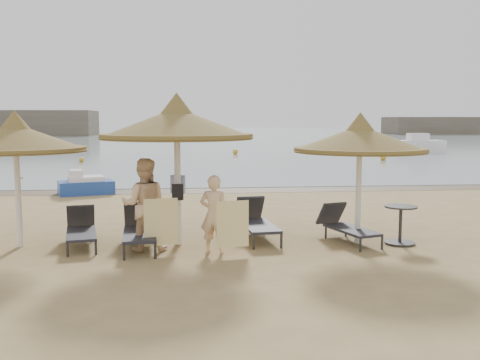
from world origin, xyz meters
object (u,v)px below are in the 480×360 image
object	(u,v)px
palapa_center	(177,124)
lounger_far_left	(81,229)
palapa_left	(16,138)
side_table	(400,226)
pedal_boat	(85,185)
lounger_far_right	(345,225)
person_left	(144,197)
person_right	(214,208)
palapa_right	(360,139)
lounger_near_left	(139,228)
lounger_near_right	(256,221)

from	to	relation	value
palapa_center	lounger_far_left	size ratio (longest dim) A/B	1.76
palapa_left	side_table	size ratio (longest dim) A/B	3.48
lounger_far_left	pedal_boat	bearing A→B (deg)	88.70
palapa_center	lounger_far_right	distance (m)	4.27
person_left	person_right	world-z (taller)	person_left
palapa_left	lounger_far_left	size ratio (longest dim) A/B	1.56
palapa_right	pedal_boat	distance (m)	11.27
person_left	lounger_far_left	bearing A→B (deg)	-23.23
palapa_center	lounger_near_left	xyz separation A→B (m)	(-0.81, -0.15, -2.17)
lounger_near_left	side_table	distance (m)	5.55
palapa_right	lounger_far_right	distance (m)	1.91
palapa_center	side_table	bearing A→B (deg)	-5.35
side_table	person_left	size ratio (longest dim) A/B	0.38
lounger_near_right	person_right	world-z (taller)	person_right
palapa_center	side_table	size ratio (longest dim) A/B	3.92
lounger_far_left	person_right	bearing A→B (deg)	-30.78
lounger_near_left	lounger_near_right	distance (m)	2.60
lounger_far_left	side_table	xyz separation A→B (m)	(6.79, -0.57, 0.03)
person_right	palapa_left	bearing A→B (deg)	4.22
palapa_center	lounger_near_left	distance (m)	2.32
palapa_center	person_right	world-z (taller)	palapa_center
lounger_near_left	person_left	world-z (taller)	person_left
palapa_left	lounger_near_right	size ratio (longest dim) A/B	1.43
lounger_near_right	person_right	size ratio (longest dim) A/B	1.10
lounger_near_left	palapa_center	bearing A→B (deg)	5.44
lounger_near_left	side_table	bearing A→B (deg)	-8.05
lounger_near_left	pedal_boat	bearing A→B (deg)	102.75
lounger_near_left	pedal_boat	xyz separation A→B (m)	(-2.64, 8.25, -0.07)
lounger_near_right	lounger_far_right	size ratio (longest dim) A/B	1.09
lounger_near_right	lounger_far_right	bearing A→B (deg)	-20.89
palapa_center	side_table	xyz separation A→B (m)	(4.74, -0.44, -2.17)
person_right	lounger_far_left	bearing A→B (deg)	-2.00
lounger_near_left	pedal_boat	distance (m)	8.66
palapa_right	side_table	size ratio (longest dim) A/B	3.43
palapa_left	side_table	xyz separation A→B (m)	(8.04, -0.54, -1.88)
palapa_left	pedal_boat	size ratio (longest dim) A/B	1.35
lounger_far_right	lounger_near_right	bearing A→B (deg)	148.76
palapa_left	lounger_near_right	world-z (taller)	palapa_left
lounger_near_right	lounger_far_right	distance (m)	1.99
lounger_near_left	lounger_near_right	size ratio (longest dim) A/B	0.99
palapa_left	pedal_boat	xyz separation A→B (m)	(-0.14, 8.01, -1.95)
lounger_far_left	lounger_far_right	xyz separation A→B (m)	(5.71, -0.17, -0.00)
lounger_near_left	lounger_near_right	world-z (taller)	lounger_near_right
pedal_boat	lounger_near_right	bearing A→B (deg)	-73.46
side_table	lounger_near_right	bearing A→B (deg)	163.39
lounger_far_left	pedal_boat	distance (m)	8.09
palapa_right	person_right	bearing A→B (deg)	-169.21
person_left	person_right	xyz separation A→B (m)	(1.40, -0.38, -0.18)
palapa_right	side_table	bearing A→B (deg)	-11.26
lounger_near_left	lounger_near_right	xyz separation A→B (m)	(2.53, 0.60, 0.00)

